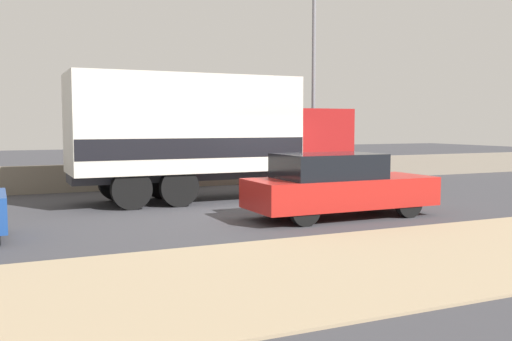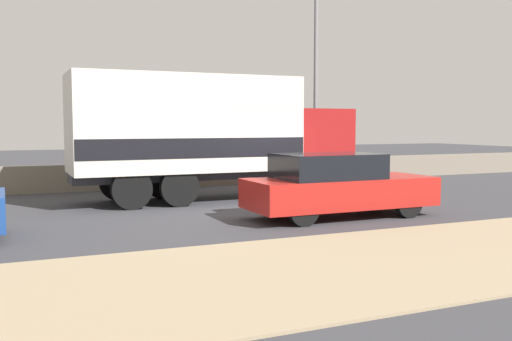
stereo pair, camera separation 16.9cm
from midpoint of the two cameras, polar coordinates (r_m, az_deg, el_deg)
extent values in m
plane|color=#38383D|center=(14.70, 3.56, -4.05)|extent=(80.00, 80.00, 0.00)
cube|color=#9E896B|center=(10.33, 17.98, -7.88)|extent=(60.00, 4.43, 0.04)
cube|color=gray|center=(20.76, -5.19, -0.28)|extent=(60.00, 0.35, 0.89)
cylinder|color=slate|center=(21.31, 5.55, 9.17)|extent=(0.14, 0.14, 7.82)
cube|color=maroon|center=(18.16, 5.15, 2.61)|extent=(1.81, 2.27, 2.21)
cube|color=black|center=(18.60, 7.53, 4.00)|extent=(0.06, 1.93, 0.97)
cube|color=#2D2D33|center=(16.56, -7.38, -0.45)|extent=(6.44, 1.28, 0.25)
cube|color=silver|center=(16.49, -7.43, 4.68)|extent=(6.44, 2.32, 2.71)
cube|color=black|center=(16.51, -7.40, 2.38)|extent=(6.41, 2.34, 0.54)
cylinder|color=black|center=(19.07, 3.68, -0.45)|extent=(1.06, 0.28, 1.06)
cylinder|color=black|center=(17.39, 6.70, -0.96)|extent=(1.06, 0.28, 1.06)
cylinder|color=black|center=(17.09, -14.01, -1.17)|extent=(1.06, 0.28, 1.06)
cylinder|color=black|center=(15.20, -12.67, -1.85)|extent=(1.06, 0.28, 1.06)
cylinder|color=black|center=(17.37, -9.84, -1.01)|extent=(1.06, 0.28, 1.06)
cylinder|color=black|center=(15.52, -8.01, -1.65)|extent=(1.06, 0.28, 1.06)
cube|color=#B21E19|center=(13.80, 8.15, -2.13)|extent=(4.58, 1.75, 0.69)
cube|color=black|center=(13.55, 6.88, 0.46)|extent=(2.38, 1.61, 0.58)
cylinder|color=black|center=(15.25, 11.10, -2.49)|extent=(0.70, 0.20, 0.70)
cylinder|color=black|center=(14.06, 14.69, -3.16)|extent=(0.70, 0.20, 0.70)
cylinder|color=black|center=(13.80, 1.47, -3.15)|extent=(0.70, 0.20, 0.70)
cylinder|color=black|center=(12.47, 4.52, -4.00)|extent=(0.70, 0.20, 0.70)
cylinder|color=#1E1E2D|center=(22.71, 8.84, -0.05)|extent=(0.27, 0.27, 0.77)
cylinder|color=#33723F|center=(22.67, 8.86, 1.72)|extent=(0.35, 0.35, 0.64)
sphere|color=tan|center=(22.65, 8.88, 2.79)|extent=(0.21, 0.21, 0.21)
camera|label=1|loc=(0.08, -90.32, -0.03)|focal=40.00mm
camera|label=2|loc=(0.08, 89.68, 0.03)|focal=40.00mm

